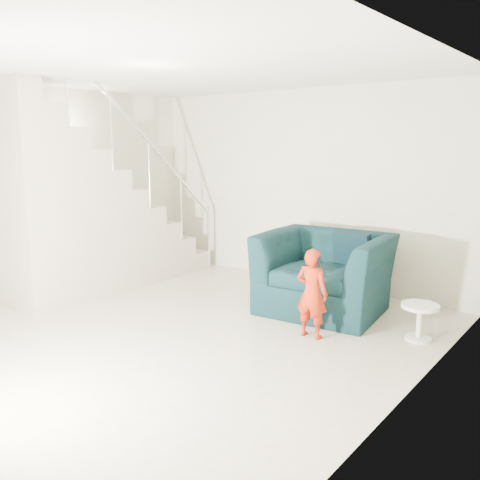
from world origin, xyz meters
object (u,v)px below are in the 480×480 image
object	(u,v)px
armchair	(324,273)
toddler	(312,293)
side_table	(420,316)
staircase	(83,221)

from	to	relation	value
armchair	toddler	size ratio (longest dim) A/B	1.52
armchair	side_table	distance (m)	1.26
side_table	staircase	xyz separation A→B (m)	(-4.17, -1.02, 0.69)
staircase	toddler	bearing A→B (deg)	7.15
armchair	side_table	size ratio (longest dim) A/B	3.77
side_table	staircase	bearing A→B (deg)	-166.26
toddler	side_table	xyz separation A→B (m)	(0.90, 0.61, -0.21)
toddler	staircase	distance (m)	3.33
toddler	staircase	world-z (taller)	staircase
armchair	side_table	world-z (taller)	armchair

